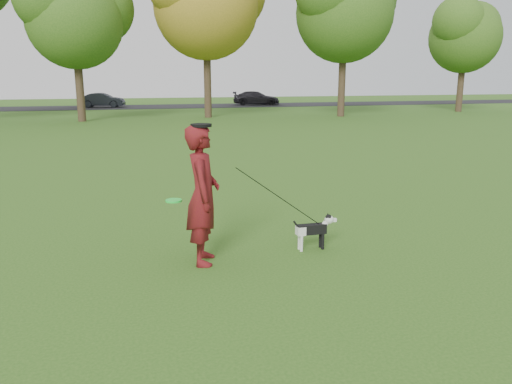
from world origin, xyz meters
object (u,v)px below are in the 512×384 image
object	(u,v)px
man	(203,195)
car_right	(256,98)
car_mid	(103,100)
dog	(315,228)

from	to	relation	value
man	car_right	bearing A→B (deg)	-4.78
car_mid	car_right	xyz separation A→B (m)	(14.18, 0.00, 0.02)
man	car_mid	xyz separation A→B (m)	(-2.30, 40.09, -0.36)
man	car_mid	world-z (taller)	man
man	dog	distance (m)	1.90
dog	man	bearing A→B (deg)	-177.08
dog	car_mid	bearing A→B (deg)	95.82
dog	car_mid	world-z (taller)	car_mid
dog	car_right	bearing A→B (deg)	75.82
man	dog	size ratio (longest dim) A/B	2.71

